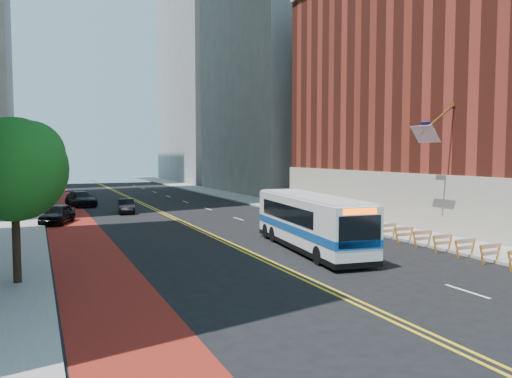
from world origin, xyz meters
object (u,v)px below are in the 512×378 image
object	(u,v)px
street_tree	(15,165)
car_b	(126,206)
car_a	(57,214)
transit_bus	(310,221)
car_c	(81,199)

from	to	relation	value
street_tree	car_b	world-z (taller)	street_tree
car_a	car_b	size ratio (longest dim) A/B	1.15
street_tree	car_b	xyz separation A→B (m)	(8.18, 23.86, -4.28)
transit_bus	car_b	bearing A→B (deg)	113.21
transit_bus	car_c	size ratio (longest dim) A/B	2.15
street_tree	car_a	distance (m)	19.55
street_tree	car_c	distance (m)	32.53
car_c	street_tree	bearing A→B (deg)	-111.14
transit_bus	street_tree	bearing A→B (deg)	-166.00
street_tree	car_a	bearing A→B (deg)	83.44
car_a	car_c	distance (m)	13.19
transit_bus	car_c	distance (m)	31.58
transit_bus	car_a	world-z (taller)	transit_bus
car_b	street_tree	bearing A→B (deg)	-102.80
transit_bus	car_a	size ratio (longest dim) A/B	2.57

